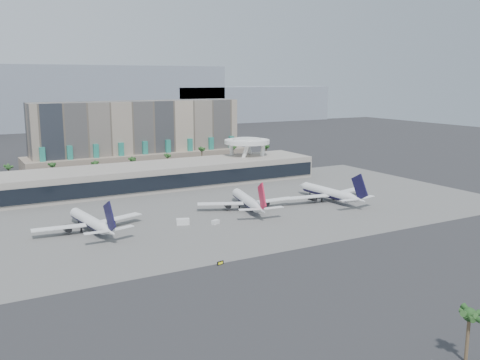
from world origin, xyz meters
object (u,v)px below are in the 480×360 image
service_vehicle_a (183,222)px  service_vehicle_b (215,222)px  airliner_right (329,193)px  taxiway_sign (220,263)px  airliner_left (91,221)px  airliner_centre (248,201)px

service_vehicle_a → service_vehicle_b: 12.63m
airliner_right → taxiway_sign: 97.58m
service_vehicle_b → airliner_left: bearing=140.3°
airliner_centre → airliner_right: (40.80, -4.41, 0.07)m
airliner_right → service_vehicle_a: airliner_right is taller
airliner_centre → airliner_right: bearing=6.5°
airliner_left → airliner_right: size_ratio=0.94×
airliner_left → service_vehicle_a: size_ratio=8.70×
airliner_centre → taxiway_sign: bearing=-114.2°
taxiway_sign → service_vehicle_a: bearing=67.2°
airliner_right → service_vehicle_a: (-74.91, -4.45, -2.78)m
service_vehicle_b → airliner_right: bearing=-14.3°
airliner_centre → airliner_right: 41.04m
service_vehicle_b → taxiway_sign: bearing=-137.7°
airliner_right → service_vehicle_b: airliner_right is taller
airliner_right → service_vehicle_a: 75.09m
airliner_left → airliner_centre: size_ratio=0.98×
airliner_left → airliner_centre: 67.44m
airliner_left → taxiway_sign: bearing=-72.5°
airliner_centre → service_vehicle_a: size_ratio=8.92×
service_vehicle_a → service_vehicle_b: size_ratio=1.60×
airliner_centre → taxiway_sign: airliner_centre is taller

